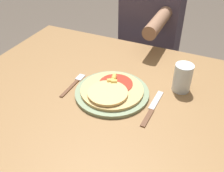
% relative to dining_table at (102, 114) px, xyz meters
% --- Properties ---
extents(dining_table, '(1.22, 1.00, 0.73)m').
position_rel_dining_table_xyz_m(dining_table, '(0.00, 0.00, 0.00)').
color(dining_table, olive).
rests_on(dining_table, ground_plane).
extents(plate, '(0.30, 0.30, 0.01)m').
position_rel_dining_table_xyz_m(plate, '(0.03, 0.03, 0.10)').
color(plate, gray).
rests_on(plate, dining_table).
extents(pizza, '(0.25, 0.25, 0.04)m').
position_rel_dining_table_xyz_m(pizza, '(0.03, 0.02, 0.12)').
color(pizza, tan).
rests_on(pizza, plate).
extents(fork, '(0.03, 0.18, 0.00)m').
position_rel_dining_table_xyz_m(fork, '(-0.14, 0.03, 0.10)').
color(fork, brown).
rests_on(fork, dining_table).
extents(knife, '(0.03, 0.22, 0.00)m').
position_rel_dining_table_xyz_m(knife, '(0.21, 0.01, 0.10)').
color(knife, brown).
rests_on(knife, dining_table).
extents(drinking_glass, '(0.07, 0.07, 0.12)m').
position_rel_dining_table_xyz_m(drinking_glass, '(0.28, 0.18, 0.15)').
color(drinking_glass, silver).
rests_on(drinking_glass, dining_table).
extents(person_diner, '(0.35, 0.52, 1.19)m').
position_rel_dining_table_xyz_m(person_diner, '(-0.03, 0.76, 0.06)').
color(person_diner, '#2D2D38').
rests_on(person_diner, ground_plane).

